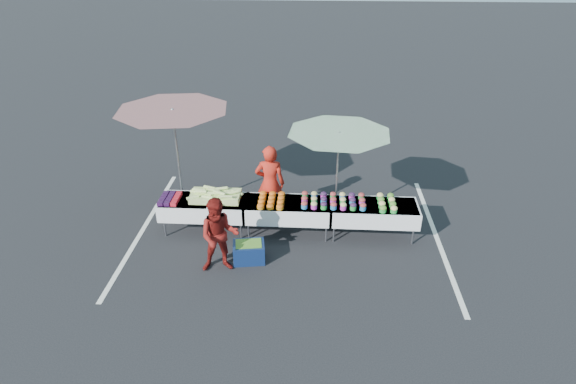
# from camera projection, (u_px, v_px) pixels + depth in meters

# --- Properties ---
(ground) EXTENTS (80.00, 80.00, 0.00)m
(ground) POSITION_uv_depth(u_px,v_px,m) (288.00, 232.00, 10.49)
(ground) COLOR black
(stripe_left) EXTENTS (0.10, 5.00, 0.00)m
(stripe_left) POSITION_uv_depth(u_px,v_px,m) (144.00, 227.00, 10.66)
(stripe_left) COLOR silver
(stripe_left) RESTS_ON ground
(stripe_right) EXTENTS (0.10, 5.00, 0.00)m
(stripe_right) POSITION_uv_depth(u_px,v_px,m) (437.00, 237.00, 10.32)
(stripe_right) COLOR silver
(stripe_right) RESTS_ON ground
(table_left) EXTENTS (1.86, 0.81, 0.75)m
(table_left) POSITION_uv_depth(u_px,v_px,m) (204.00, 207.00, 10.31)
(table_left) COLOR white
(table_left) RESTS_ON ground
(table_center) EXTENTS (1.86, 0.81, 0.75)m
(table_center) POSITION_uv_depth(u_px,v_px,m) (288.00, 209.00, 10.21)
(table_center) COLOR white
(table_center) RESTS_ON ground
(table_right) EXTENTS (1.86, 0.81, 0.75)m
(table_right) POSITION_uv_depth(u_px,v_px,m) (373.00, 212.00, 10.12)
(table_right) COLOR white
(table_right) RESTS_ON ground
(berry_punnets) EXTENTS (0.40, 0.54, 0.08)m
(berry_punnets) POSITION_uv_depth(u_px,v_px,m) (170.00, 199.00, 10.19)
(berry_punnets) COLOR black
(berry_punnets) RESTS_ON table_left
(corn_pile) EXTENTS (1.16, 0.57, 0.26)m
(corn_pile) POSITION_uv_depth(u_px,v_px,m) (215.00, 196.00, 10.21)
(corn_pile) COLOR #A8CD69
(corn_pile) RESTS_ON table_left
(plastic_bags) EXTENTS (0.30, 0.25, 0.05)m
(plastic_bags) POSITION_uv_depth(u_px,v_px,m) (215.00, 206.00, 9.94)
(plastic_bags) COLOR white
(plastic_bags) RESTS_ON table_left
(carrot_bowls) EXTENTS (0.55, 0.69, 0.11)m
(carrot_bowls) POSITION_uv_depth(u_px,v_px,m) (271.00, 200.00, 10.12)
(carrot_bowls) COLOR #C57515
(carrot_bowls) RESTS_ON table_center
(potato_cups) EXTENTS (1.34, 0.58, 0.16)m
(potato_cups) POSITION_uv_depth(u_px,v_px,m) (333.00, 200.00, 10.04)
(potato_cups) COLOR #246EA8
(potato_cups) RESTS_ON table_right
(bean_baskets) EXTENTS (0.36, 0.68, 0.15)m
(bean_baskets) POSITION_uv_depth(u_px,v_px,m) (387.00, 203.00, 9.98)
(bean_baskets) COLOR #238D34
(bean_baskets) RESTS_ON table_right
(vendor) EXTENTS (0.66, 0.43, 1.79)m
(vendor) POSITION_uv_depth(u_px,v_px,m) (270.00, 184.00, 10.57)
(vendor) COLOR #B52114
(vendor) RESTS_ON ground
(customer) EXTENTS (0.83, 0.69, 1.54)m
(customer) POSITION_uv_depth(u_px,v_px,m) (219.00, 236.00, 8.99)
(customer) COLOR maroon
(customer) RESTS_ON ground
(umbrella_left) EXTENTS (2.98, 2.98, 2.50)m
(umbrella_left) POSITION_uv_depth(u_px,v_px,m) (173.00, 119.00, 10.24)
(umbrella_left) COLOR black
(umbrella_left) RESTS_ON ground
(umbrella_right) EXTENTS (2.71, 2.71, 2.21)m
(umbrella_right) POSITION_uv_depth(u_px,v_px,m) (339.00, 141.00, 9.83)
(umbrella_right) COLOR black
(umbrella_right) RESTS_ON ground
(storage_bin) EXTENTS (0.67, 0.53, 0.40)m
(storage_bin) POSITION_uv_depth(u_px,v_px,m) (249.00, 251.00, 9.51)
(storage_bin) COLOR #0E1F48
(storage_bin) RESTS_ON ground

